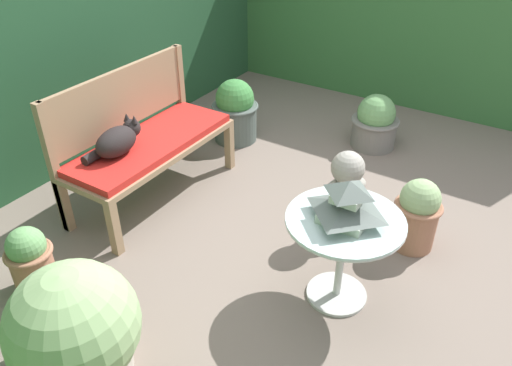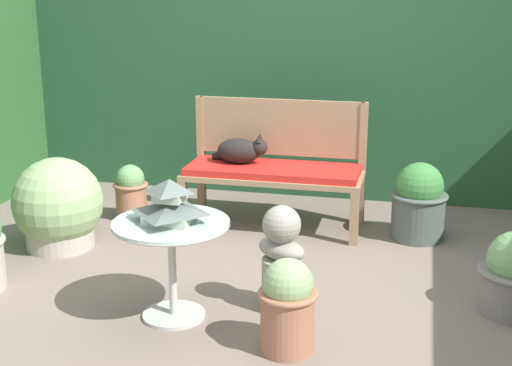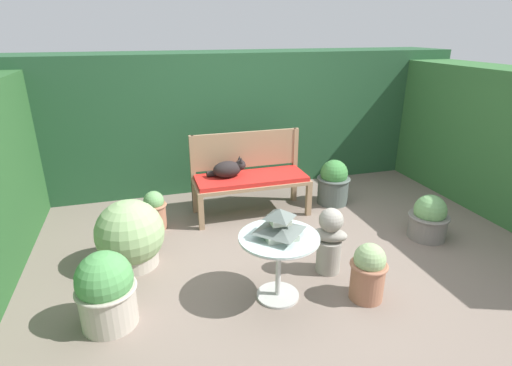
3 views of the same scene
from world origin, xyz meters
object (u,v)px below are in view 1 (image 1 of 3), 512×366
potted_plant_patio_mid (75,331)px  pagoda_birdhouse (347,203)px  garden_bench (151,148)px  patio_table (343,237)px  potted_plant_bench_left (375,123)px  potted_plant_table_near (31,260)px  potted_plant_bench_right (417,214)px  garden_bust (345,194)px  cat (117,140)px  potted_plant_table_far (235,111)px

potted_plant_patio_mid → pagoda_birdhouse: bearing=-36.4°
garden_bench → pagoda_birdhouse: size_ratio=4.03×
garden_bench → potted_plant_patio_mid: bearing=-151.3°
patio_table → pagoda_birdhouse: size_ratio=1.95×
potted_plant_bench_left → potted_plant_table_near: size_ratio=1.09×
patio_table → potted_plant_bench_right: bearing=-18.1°
patio_table → garden_bust: (0.57, 0.23, -0.13)m
garden_bench → cat: cat is taller
garden_bust → potted_plant_patio_mid: potted_plant_patio_mid is taller
garden_bench → patio_table: size_ratio=2.07×
potted_plant_bench_right → potted_plant_patio_mid: bearing=149.8°
garden_bench → potted_plant_bench_left: bearing=-34.0°
potted_plant_table_far → potted_plant_table_near: potted_plant_table_far is taller
cat → patio_table: (0.03, -1.66, -0.14)m
garden_bench → patio_table: patio_table is taller
cat → potted_plant_bench_right: cat is taller
pagoda_birdhouse → potted_plant_bench_left: size_ratio=0.69×
cat → potted_plant_table_far: (1.35, -0.04, -0.31)m
garden_bench → cat: size_ratio=2.98×
potted_plant_table_far → potted_plant_patio_mid: bearing=-162.8°
garden_bust → potted_plant_table_far: (0.74, 1.39, -0.04)m
cat → potted_plant_patio_mid: size_ratio=0.70×
cat → potted_plant_table_near: size_ratio=1.02×
potted_plant_patio_mid → potted_plant_bench_left: size_ratio=1.34×
garden_bench → cat: 0.31m
garden_bench → potted_plant_bench_right: potted_plant_bench_right is taller
cat → potted_plant_bench_right: 2.05m
garden_bench → garden_bust: size_ratio=2.14×
pagoda_birdhouse → garden_bust: pagoda_birdhouse is taller
garden_bench → potted_plant_patio_mid: 1.59m
potted_plant_bench_left → potted_plant_bench_right: 1.39m
patio_table → potted_plant_patio_mid: 1.45m
cat → potted_plant_bench_left: cat is taller
potted_plant_patio_mid → garden_bust: bearing=-19.8°
pagoda_birdhouse → potted_plant_bench_right: bearing=-18.1°
cat → potted_plant_bench_left: size_ratio=0.93×
garden_bench → potted_plant_table_far: bearing=0.3°
garden_bust → potted_plant_bench_left: bearing=41.6°
garden_bust → potted_plant_table_near: garden_bust is taller
potted_plant_table_near → potted_plant_table_far: bearing=1.9°
cat → potted_plant_bench_right: bearing=-71.1°
patio_table → potted_plant_bench_left: bearing=15.1°
cat → potted_plant_patio_mid: 1.41m
garden_bust → potted_plant_bench_left: (1.30, 0.27, -0.10)m
garden_bench → pagoda_birdhouse: (-0.23, -1.61, 0.25)m
patio_table → pagoda_birdhouse: pagoda_birdhouse is taller
pagoda_birdhouse → garden_bust: bearing=21.9°
garden_bust → pagoda_birdhouse: bearing=-128.5°
pagoda_birdhouse → cat: bearing=91.2°
patio_table → potted_plant_table_far: size_ratio=1.13×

